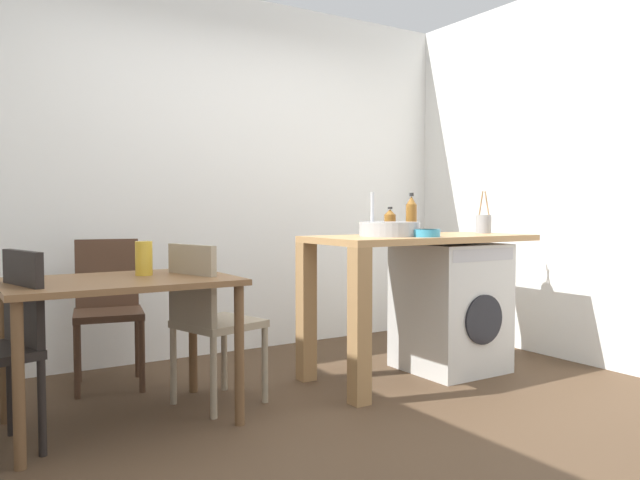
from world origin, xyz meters
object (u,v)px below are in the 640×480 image
object	(u,v)px
utensil_crock	(484,223)
mixing_bowl	(426,233)
bottle_tall_green	(390,222)
vase	(144,258)
dining_table	(120,298)
washing_machine	(450,306)
chair_opposite	(208,315)
bottle_squat_brown	(411,216)
chair_spare_by_wall	(108,303)

from	to	relation	value
utensil_crock	mixing_bowl	bearing A→B (deg)	-161.92
bottle_tall_green	utensil_crock	xyz separation A→B (m)	(0.69, -0.20, -0.01)
bottle_tall_green	vase	size ratio (longest dim) A/B	1.03
dining_table	washing_machine	world-z (taller)	washing_machine
washing_machine	vase	bearing A→B (deg)	174.49
bottle_tall_green	chair_opposite	bearing A→B (deg)	-174.69
utensil_crock	dining_table	bearing A→B (deg)	179.04
washing_machine	utensil_crock	world-z (taller)	utensil_crock
bottle_tall_green	washing_machine	bearing A→B (deg)	-37.99
bottle_tall_green	vase	world-z (taller)	bottle_tall_green
chair_opposite	bottle_tall_green	distance (m)	1.46
washing_machine	vase	distance (m)	2.07
bottle_tall_green	mixing_bowl	bearing A→B (deg)	-99.62
bottle_tall_green	utensil_crock	world-z (taller)	utensil_crock
bottle_tall_green	bottle_squat_brown	size ratio (longest dim) A/B	0.66
bottle_tall_green	bottle_squat_brown	world-z (taller)	bottle_squat_brown
chair_spare_by_wall	washing_machine	bearing A→B (deg)	168.49
washing_machine	bottle_squat_brown	bearing A→B (deg)	147.78
chair_opposite	chair_spare_by_wall	size ratio (longest dim) A/B	1.00
chair_spare_by_wall	washing_machine	world-z (taller)	chair_spare_by_wall
bottle_tall_green	mixing_bowl	size ratio (longest dim) A/B	1.08
dining_table	utensil_crock	xyz separation A→B (m)	(2.53, -0.04, 0.35)
chair_opposite	bottle_squat_brown	distance (m)	1.56
dining_table	vase	bearing A→B (deg)	33.69
washing_machine	chair_spare_by_wall	bearing A→B (deg)	157.08
chair_spare_by_wall	utensil_crock	bearing A→B (deg)	172.78
dining_table	chair_opposite	world-z (taller)	chair_opposite
utensil_crock	vase	distance (m)	2.39
dining_table	mixing_bowl	size ratio (longest dim) A/B	6.39
chair_spare_by_wall	utensil_crock	xyz separation A→B (m)	(2.42, -0.82, 0.48)
chair_opposite	bottle_squat_brown	world-z (taller)	bottle_squat_brown
bottle_tall_green	vase	distance (m)	1.71
utensil_crock	washing_machine	bearing A→B (deg)	-171.90
dining_table	washing_machine	xyz separation A→B (m)	(2.17, -0.09, -0.21)
mixing_bowl	vase	xyz separation A→B (m)	(-1.62, 0.39, -0.12)
utensil_crock	bottle_tall_green	bearing A→B (deg)	163.88
washing_machine	utensil_crock	xyz separation A→B (m)	(0.37, 0.05, 0.56)
mixing_bowl	dining_table	bearing A→B (deg)	170.61
bottle_tall_green	vase	xyz separation A→B (m)	(-1.70, -0.06, -0.17)
chair_opposite	bottle_tall_green	size ratio (longest dim) A/B	4.83
bottle_squat_brown	vase	distance (m)	1.81
chair_opposite	washing_machine	world-z (taller)	chair_opposite
washing_machine	bottle_tall_green	distance (m)	0.70
dining_table	bottle_squat_brown	size ratio (longest dim) A/B	3.92
dining_table	bottle_squat_brown	world-z (taller)	bottle_squat_brown
chair_opposite	bottle_squat_brown	size ratio (longest dim) A/B	3.21
bottle_tall_green	chair_spare_by_wall	bearing A→B (deg)	160.40
bottle_tall_green	mixing_bowl	distance (m)	0.46
mixing_bowl	washing_machine	bearing A→B (deg)	26.39
chair_spare_by_wall	bottle_tall_green	xyz separation A→B (m)	(1.73, -0.62, 0.50)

